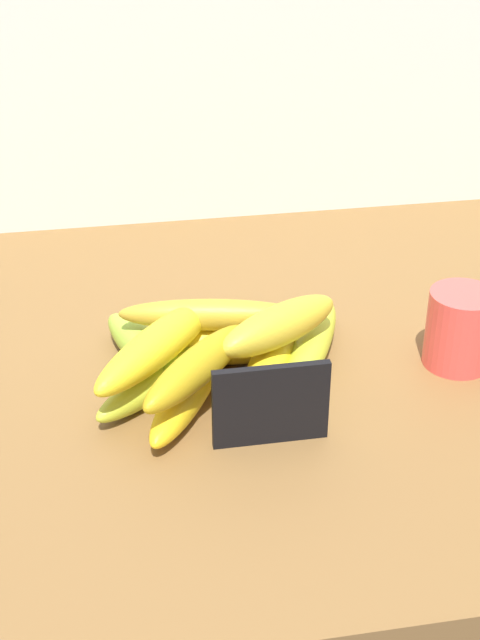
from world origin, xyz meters
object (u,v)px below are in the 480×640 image
Objects in this scene: banana_2 at (308,346)px; chalkboard_sign at (271,407)px; banana_1 at (189,392)px; banana_8 at (158,344)px; banana_3 at (215,345)px; banana_6 at (213,316)px; banana_0 at (271,363)px; banana_4 at (158,380)px; banana_5 at (148,350)px; banana_7 at (197,367)px; banana_9 at (279,325)px; coffee_mug at (463,328)px.

chalkboard_sign is at bearing -117.88° from banana_2.
banana_1 is 0.91× the size of banana_8.
banana_6 is (-0.15, -0.30, 3.78)cm from banana_3.
banana_4 is at bearing -177.40° from banana_0.
banana_5 is at bearing 100.72° from banana_8.
banana_5 is at bearing 176.48° from banana_6.
banana_2 is 1.08× the size of banana_3.
banana_8 is (-11.52, 0.25, 3.39)cm from banana_0.
banana_7 is at bearing -150.12° from banana_2.
banana_9 reaches higher than banana_2.
banana_2 is 16.83cm from banana_4.
banana_9 is (-19.82, 0.61, 2.06)cm from coffee_mug.
banana_6 reaches higher than banana_2.
banana_9 is (9.11, 5.02, 0.76)cm from banana_7.
banana_6 is at bearing 170.29° from coffee_mug.
coffee_mug is 19.93cm from banana_9.
chalkboard_sign reaches higher than banana_5.
banana_2 is 17.19cm from banana_5.
banana_2 is at bearing 24.49° from banana_1.
banana_0 reaches higher than banana_1.
banana_1 is at bearing -158.79° from banana_9.
chalkboard_sign is at bearing -41.91° from banana_7.
banana_5 is at bearing 162.12° from banana_9.
banana_2 is at bearing 29.88° from banana_7.
chalkboard_sign is 0.64× the size of banana_4.
banana_1 is 3.96cm from banana_7.
banana_8 reaches higher than banana_5.
coffee_mug is at bearing -10.69° from banana_2.
banana_7 is at bearing -108.10° from banana_6.
banana_2 is at bearing 169.31° from coffee_mug.
banana_9 is (-3.82, -2.41, 4.41)cm from banana_2.
chalkboard_sign reaches higher than banana_8.
banana_6 is (7.05, -0.43, 3.82)cm from banana_5.
banana_7 reaches higher than banana_5.
banana_7 is (-2.90, -8.87, -0.34)cm from banana_6.
banana_0 is at bearing -21.01° from banana_5.
banana_0 is 12.01cm from banana_8.
coffee_mug is at bearing -0.69° from banana_8.
banana_6 is at bearing 171.86° from banana_2.
banana_3 is (-25.87, 4.75, -2.14)cm from coffee_mug.
banana_1 is 8.87cm from banana_3.
banana_2 is 15.36cm from banana_7.
banana_9 is at bearing 4.54° from banana_4.
banana_9 reaches higher than banana_5.
banana_4 is 6.59cm from banana_7.
banana_0 is at bearing -148.58° from banana_2.
coffee_mug reaches higher than banana_0.
banana_2 is 1.13× the size of banana_7.
banana_8 is (-9.41, 10.28, 1.61)cm from chalkboard_sign.
banana_6 reaches higher than banana_7.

